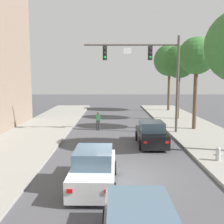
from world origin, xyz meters
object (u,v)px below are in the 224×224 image
(car_lead_black, at_px, (151,134))
(car_following_white, at_px, (94,169))
(street_tree_third, at_px, (179,62))
(pedestrian_crossing_road, at_px, (98,120))
(fire_hydrant, at_px, (218,154))
(street_tree_second, at_px, (197,56))
(traffic_signal_mast, at_px, (151,66))
(street_tree_farthest, at_px, (170,60))

(car_lead_black, height_order, car_following_white, same)
(car_following_white, xyz_separation_m, street_tree_third, (7.70, 17.54, 5.31))
(car_following_white, height_order, pedestrian_crossing_road, pedestrian_crossing_road)
(car_lead_black, height_order, street_tree_third, street_tree_third)
(fire_hydrant, xyz_separation_m, street_tree_second, (1.41, 8.83, 5.67))
(traffic_signal_mast, height_order, fire_hydrant, traffic_signal_mast)
(street_tree_second, bearing_deg, street_tree_third, 90.02)
(traffic_signal_mast, height_order, car_lead_black, traffic_signal_mast)
(traffic_signal_mast, distance_m, car_following_white, 12.06)
(car_following_white, bearing_deg, traffic_signal_mast, 70.28)
(pedestrian_crossing_road, height_order, street_tree_third, street_tree_third)
(street_tree_second, bearing_deg, pedestrian_crossing_road, 179.63)
(street_tree_third, bearing_deg, pedestrian_crossing_road, -145.04)
(car_lead_black, bearing_deg, street_tree_farthest, 74.82)
(car_lead_black, relative_size, street_tree_second, 0.56)
(car_following_white, height_order, street_tree_third, street_tree_third)
(traffic_signal_mast, bearing_deg, street_tree_farthest, 72.71)
(street_tree_second, relative_size, street_tree_third, 1.00)
(car_following_white, relative_size, pedestrian_crossing_road, 2.60)
(traffic_signal_mast, distance_m, street_tree_third, 8.12)
(street_tree_second, relative_size, street_tree_farthest, 0.88)
(traffic_signal_mast, distance_m, fire_hydrant, 9.30)
(street_tree_farthest, bearing_deg, street_tree_second, -92.43)
(street_tree_second, distance_m, street_tree_third, 5.74)
(traffic_signal_mast, relative_size, pedestrian_crossing_road, 4.57)
(car_lead_black, relative_size, pedestrian_crossing_road, 2.59)
(street_tree_third, relative_size, street_tree_farthest, 0.88)
(pedestrian_crossing_road, xyz_separation_m, street_tree_third, (8.12, 5.68, 5.12))
(traffic_signal_mast, distance_m, street_tree_second, 4.24)
(street_tree_second, bearing_deg, car_lead_black, -131.22)
(car_lead_black, distance_m, street_tree_farthest, 19.67)
(car_lead_black, relative_size, street_tree_third, 0.56)
(traffic_signal_mast, relative_size, street_tree_third, 0.98)
(car_lead_black, bearing_deg, fire_hydrant, -52.74)
(traffic_signal_mast, xyz_separation_m, street_tree_farthest, (4.50, 14.46, 1.29))
(pedestrian_crossing_road, bearing_deg, car_following_white, -87.94)
(car_lead_black, height_order, street_tree_second, street_tree_second)
(car_following_white, distance_m, street_tree_third, 19.88)
(car_following_white, distance_m, street_tree_second, 15.12)
(car_following_white, relative_size, street_tree_farthest, 0.50)
(fire_hydrant, bearing_deg, pedestrian_crossing_road, 127.09)
(fire_hydrant, distance_m, street_tree_farthest, 22.89)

